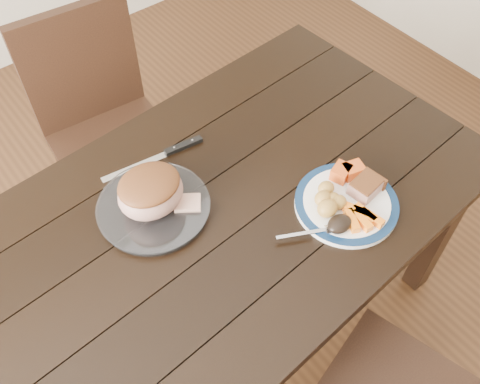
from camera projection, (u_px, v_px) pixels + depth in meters
ground at (220, 328)px, 2.04m from camera, size 4.00×4.00×0.00m
dining_table at (214, 232)px, 1.52m from camera, size 1.65×1.00×0.75m
chair_far at (103, 120)px, 2.00m from camera, size 0.46×0.47×0.93m
dinner_plate at (346, 204)px, 1.46m from camera, size 0.28×0.28×0.02m
plate_rim at (347, 202)px, 1.45m from camera, size 0.28×0.28×0.02m
serving_platter at (154, 208)px, 1.45m from camera, size 0.30×0.30×0.02m
pork_slice at (366, 187)px, 1.46m from camera, size 0.09×0.08×0.04m
roasted_potatoes at (329, 200)px, 1.42m from camera, size 0.10×0.10×0.05m
carrot_batons at (361, 217)px, 1.41m from camera, size 0.09×0.11×0.02m
pumpkin_wedges at (347, 171)px, 1.49m from camera, size 0.10×0.08×0.04m
dark_mushroom at (340, 224)px, 1.38m from camera, size 0.07×0.05×0.03m
fork at (314, 232)px, 1.39m from camera, size 0.17×0.10×0.00m
roast_joint at (151, 193)px, 1.40m from camera, size 0.18×0.15×0.12m
cut_slice at (188, 203)px, 1.44m from camera, size 0.09×0.09×0.02m
carving_knife at (172, 151)px, 1.58m from camera, size 0.32×0.07×0.01m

